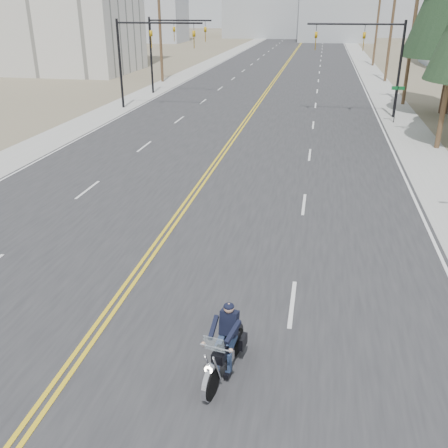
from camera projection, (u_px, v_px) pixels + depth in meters
The scene contains 16 objects.
ground_plane at pixel (66, 375), 11.60m from camera, with size 400.00×400.00×0.00m, color #776D56.
road at pixel (286, 64), 74.63m from camera, with size 20.00×200.00×0.01m, color #303033.
sidewalk_left at pixel (211, 62), 76.59m from camera, with size 3.00×200.00×0.01m, color #A5A5A0.
sidewalk_right at pixel (365, 65), 72.66m from camera, with size 3.00×200.00×0.01m, color #A5A5A0.
traffic_mast_left at pixel (142, 46), 39.97m from camera, with size 7.10×0.26×7.00m.
traffic_mast_right at pixel (374, 50), 36.90m from camera, with size 7.10×0.26×7.00m.
traffic_mast_far at pixel (167, 41), 47.26m from camera, with size 6.10×0.26×7.00m.
street_sign at pixel (397, 98), 36.05m from camera, with size 0.90×0.06×2.62m.
utility_pole_c at pixel (412, 35), 41.39m from camera, with size 2.20×0.30×11.00m.
utility_pole_d at pixel (392, 25), 54.79m from camera, with size 2.20×0.30×11.50m.
utility_pole_e at pixel (377, 23), 70.20m from camera, with size 2.20×0.30×11.00m.
utility_pole_left at pixel (160, 30), 54.76m from camera, with size 2.20×0.30×10.50m.
haze_bldg_b at pixel (338, 11), 119.99m from camera, with size 18.00×14.00×14.00m, color #ADB2B7.
haze_bldg_e at pixel (398, 14), 139.99m from camera, with size 14.00×14.00×12.00m, color #B7BCC6.
haze_bldg_f at pixel (118, 6), 134.00m from camera, with size 12.00×12.00×16.00m, color #ADB2B7.
motorcyclist at pixel (224, 343), 11.27m from camera, with size 0.96×2.24×1.75m, color black, non-canonical shape.
Camera 1 is at (5.35, -8.38, 7.86)m, focal length 40.00 mm.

